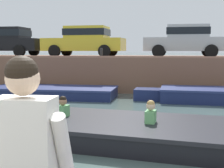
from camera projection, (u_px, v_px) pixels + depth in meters
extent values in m
plane|color=#4C605B|center=(117.00, 125.00, 8.24)|extent=(400.00, 400.00, 0.00)
cube|color=brown|center=(143.00, 71.00, 16.84)|extent=(60.00, 6.00, 1.61)
cube|color=#9F6C52|center=(138.00, 57.00, 13.93)|extent=(60.00, 0.24, 0.08)
cube|color=navy|center=(54.00, 93.00, 13.03)|extent=(5.15, 1.92, 0.35)
cube|color=navy|center=(54.00, 88.00, 13.00)|extent=(5.21, 1.98, 0.08)
cube|color=brown|center=(62.00, 90.00, 12.95)|extent=(0.25, 1.70, 0.06)
cube|color=navy|center=(148.00, 94.00, 12.35)|extent=(1.09, 0.99, 0.44)
cube|color=black|center=(111.00, 131.00, 6.88)|extent=(6.05, 2.97, 0.36)
cube|color=black|center=(111.00, 122.00, 6.86)|extent=(6.12, 3.03, 0.08)
cube|color=brown|center=(93.00, 125.00, 7.00)|extent=(0.49, 2.06, 0.06)
cube|color=#66B26B|center=(151.00, 121.00, 6.59)|extent=(0.24, 0.34, 0.44)
sphere|color=beige|center=(151.00, 106.00, 6.56)|extent=(0.19, 0.19, 0.19)
sphere|color=tan|center=(151.00, 104.00, 6.55)|extent=(0.17, 0.17, 0.17)
cube|color=#66B26B|center=(63.00, 115.00, 7.19)|extent=(0.24, 0.34, 0.44)
sphere|color=#A37556|center=(63.00, 101.00, 7.15)|extent=(0.19, 0.19, 0.19)
sphere|color=black|center=(63.00, 100.00, 7.15)|extent=(0.17, 0.17, 0.17)
cube|color=black|center=(4.00, 45.00, 16.81)|extent=(4.30, 1.71, 0.64)
cube|color=black|center=(6.00, 33.00, 16.71)|extent=(2.16, 1.48, 0.60)
cube|color=black|center=(6.00, 33.00, 16.71)|extent=(2.24, 1.51, 0.33)
cylinder|color=black|center=(19.00, 51.00, 15.77)|extent=(0.60, 0.19, 0.60)
cylinder|color=black|center=(34.00, 51.00, 17.42)|extent=(0.60, 0.19, 0.60)
cube|color=yellow|center=(84.00, 45.00, 16.03)|extent=(4.16, 1.84, 0.64)
cube|color=yellow|center=(87.00, 32.00, 15.93)|extent=(2.10, 1.57, 0.60)
cube|color=black|center=(87.00, 32.00, 15.93)|extent=(2.19, 1.60, 0.33)
cylinder|color=black|center=(54.00, 51.00, 15.48)|extent=(0.61, 0.20, 0.60)
cylinder|color=black|center=(67.00, 51.00, 17.18)|extent=(0.61, 0.20, 0.60)
cylinder|color=black|center=(104.00, 51.00, 14.96)|extent=(0.61, 0.20, 0.60)
cylinder|color=black|center=(112.00, 51.00, 16.65)|extent=(0.61, 0.20, 0.60)
cube|color=#B7BABC|center=(184.00, 44.00, 15.16)|extent=(3.88, 1.85, 0.64)
cube|color=#B7BABC|center=(188.00, 31.00, 15.06)|extent=(1.96, 1.58, 0.60)
cube|color=black|center=(188.00, 31.00, 15.06)|extent=(2.04, 1.62, 0.33)
cylinder|color=black|center=(158.00, 51.00, 14.57)|extent=(0.61, 0.20, 0.60)
cylinder|color=black|center=(160.00, 51.00, 16.30)|extent=(0.61, 0.20, 0.60)
cylinder|color=black|center=(211.00, 51.00, 14.09)|extent=(0.61, 0.20, 0.60)
cylinder|color=black|center=(208.00, 51.00, 15.82)|extent=(0.61, 0.20, 0.60)
cylinder|color=#2D2B28|center=(101.00, 54.00, 14.34)|extent=(0.14, 0.14, 0.35)
sphere|color=#2D2B28|center=(101.00, 50.00, 14.32)|extent=(0.15, 0.15, 0.15)
cube|color=silver|center=(25.00, 141.00, 1.84)|extent=(0.37, 0.24, 0.52)
cylinder|color=silver|center=(63.00, 149.00, 1.86)|extent=(0.10, 0.29, 0.47)
sphere|color=beige|center=(23.00, 79.00, 1.80)|extent=(0.20, 0.20, 0.20)
sphere|color=black|center=(22.00, 72.00, 1.78)|extent=(0.19, 0.19, 0.19)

